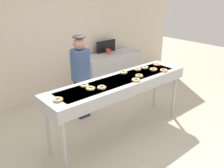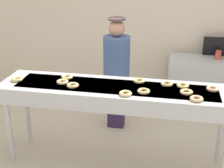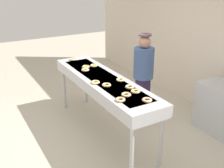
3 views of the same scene
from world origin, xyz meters
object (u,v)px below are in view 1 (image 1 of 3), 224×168
plain_donut_2 (139,76)px  plain_donut_10 (58,100)px  plain_donut_3 (91,88)px  plain_donut_8 (137,69)px  plain_donut_1 (84,85)px  worker_baker (81,72)px  plain_donut_0 (102,87)px  plain_donut_9 (123,72)px  paper_cup_1 (108,51)px  prep_counter (112,70)px  plain_donut_5 (153,69)px  menu_display (106,46)px  paper_cup_0 (109,52)px  plain_donut_11 (145,67)px  plain_donut_7 (157,64)px  fryer_conveyor (120,85)px  plain_donut_4 (136,80)px  plain_donut_6 (164,70)px

plain_donut_2 → plain_donut_10: size_ratio=1.00×
plain_donut_3 → plain_donut_8: size_ratio=1.00×
plain_donut_1 → worker_baker: bearing=59.8°
plain_donut_0 → worker_baker: bearing=73.0°
plain_donut_3 → worker_baker: (0.46, 0.96, -0.10)m
plain_donut_10 → plain_donut_8: bearing=6.3°
plain_donut_9 → paper_cup_1: (1.09, 1.75, -0.12)m
plain_donut_2 → worker_baker: 1.16m
prep_counter → plain_donut_5: bearing=-108.1°
plain_donut_5 → plain_donut_9: (-0.54, 0.23, 0.00)m
plain_donut_2 → menu_display: 2.42m
paper_cup_0 → plain_donut_2: bearing=-116.9°
worker_baker → plain_donut_0: bearing=57.8°
plain_donut_8 → plain_donut_11: same height
plain_donut_7 → plain_donut_8: bearing=174.3°
plain_donut_1 → plain_donut_2: size_ratio=1.00×
plain_donut_5 → paper_cup_0: plain_donut_5 is taller
fryer_conveyor → plain_donut_11: size_ratio=19.39×
plain_donut_4 → plain_donut_6: size_ratio=1.00×
plain_donut_0 → plain_donut_8: (1.04, 0.25, 0.00)m
plain_donut_6 → plain_donut_9: same height
plain_donut_3 → paper_cup_1: size_ratio=1.17×
plain_donut_8 → worker_baker: bearing=132.8°
plain_donut_11 → menu_display: (0.65, 1.93, -0.03)m
plain_donut_3 → prep_counter: 2.81m
fryer_conveyor → plain_donut_2: size_ratio=19.39×
plain_donut_8 → plain_donut_9: (-0.32, 0.04, 0.00)m
prep_counter → paper_cup_0: bearing=175.6°
plain_donut_5 → plain_donut_11: 0.19m
plain_donut_4 → plain_donut_11: bearing=30.0°
plain_donut_1 → plain_donut_3: (-0.00, -0.16, 0.00)m
worker_baker → plain_donut_2: bearing=99.7°
plain_donut_8 → plain_donut_9: 0.32m
plain_donut_6 → paper_cup_1: bearing=77.9°
plain_donut_11 → paper_cup_0: size_ratio=1.17×
prep_counter → paper_cup_1: paper_cup_1 is taller
worker_baker → prep_counter: worker_baker is taller
plain_donut_10 → menu_display: size_ratio=0.23×
plain_donut_2 → plain_donut_11: (0.42, 0.25, 0.00)m
plain_donut_11 → worker_baker: worker_baker is taller
worker_baker → paper_cup_1: (1.50, 1.00, -0.02)m
plain_donut_6 → plain_donut_8: (-0.31, 0.36, 0.00)m
plain_donut_2 → plain_donut_7: same height
plain_donut_5 → worker_baker: bearing=133.7°
plain_donut_4 → plain_donut_6: (0.73, 0.01, 0.00)m
plain_donut_0 → plain_donut_2: (0.80, -0.01, 0.00)m
plain_donut_0 → plain_donut_4: bearing=-10.5°
plain_donut_6 → prep_counter: 2.19m
plain_donut_0 → menu_display: size_ratio=0.23×
plain_donut_8 → plain_donut_6: bearing=-48.7°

